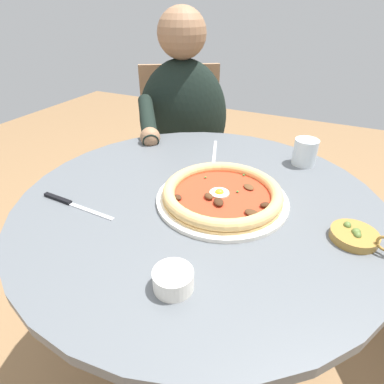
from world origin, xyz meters
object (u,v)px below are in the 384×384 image
pizza_on_plate (222,194)px  olive_pan (355,235)px  water_glass (305,154)px  ramekin_capers (173,279)px  cafe_chair_diner (182,141)px  diner_person (183,158)px  fork_utensil (215,151)px  dining_table (199,248)px  steak_knife (67,202)px

pizza_on_plate → olive_pan: size_ratio=2.79×
water_glass → ramekin_capers: (-0.59, 0.13, -0.01)m
olive_pan → cafe_chair_diner: 1.07m
diner_person → cafe_chair_diner: bearing=29.8°
fork_utensil → cafe_chair_diner: cafe_chair_diner is taller
ramekin_capers → cafe_chair_diner: size_ratio=0.08×
ramekin_capers → cafe_chair_diner: (0.99, 0.49, -0.21)m
dining_table → water_glass: size_ratio=11.67×
dining_table → steak_knife: (-0.16, 0.28, 0.17)m
fork_utensil → diner_person: (0.31, 0.27, -0.22)m
water_glass → cafe_chair_diner: bearing=57.2°
pizza_on_plate → fork_utensil: 0.29m
steak_knife → olive_pan: bearing=-76.4°
pizza_on_plate → diner_person: bearing=35.0°
ramekin_capers → water_glass: bearing=-12.2°
dining_table → olive_pan: bearing=-91.5°
pizza_on_plate → steak_knife: 0.38m
steak_knife → olive_pan: size_ratio=1.89×
diner_person → cafe_chair_diner: 0.15m
steak_knife → diner_person: diner_person is taller
diner_person → cafe_chair_diner: diner_person is taller
dining_table → pizza_on_plate: size_ratio=2.80×
olive_pan → diner_person: 0.94m
olive_pan → cafe_chair_diner: bearing=47.2°
pizza_on_plate → diner_person: (0.57, 0.40, -0.23)m
steak_knife → ramekin_capers: (-0.12, -0.36, 0.02)m
ramekin_capers → diner_person: diner_person is taller
ramekin_capers → fork_utensil: ramekin_capers is taller
fork_utensil → diner_person: size_ratio=0.15×
cafe_chair_diner → dining_table: bearing=-149.5°
pizza_on_plate → steak_knife: pizza_on_plate is taller
dining_table → ramekin_capers: ramekin_capers is taller
water_glass → cafe_chair_diner: cafe_chair_diner is taller
steak_knife → fork_utensil: 0.49m
water_glass → diner_person: (0.27, 0.55, -0.25)m
steak_knife → ramekin_capers: size_ratio=3.09×
olive_pan → fork_utensil: (0.28, 0.43, -0.01)m
water_glass → fork_utensil: size_ratio=0.47×
dining_table → cafe_chair_diner: bearing=30.5°
water_glass → ramekin_capers: size_ratio=1.09×
steak_knife → dining_table: bearing=-59.9°
dining_table → water_glass: bearing=-33.6°
dining_table → water_glass: 0.42m
ramekin_capers → diner_person: bearing=26.0°
pizza_on_plate → olive_pan: olive_pan is taller
dining_table → pizza_on_plate: (0.01, -0.06, 0.19)m
water_glass → ramekin_capers: water_glass is taller
dining_table → fork_utensil: (0.27, 0.07, 0.17)m
pizza_on_plate → diner_person: 0.73m
ramekin_capers → fork_utensil: size_ratio=0.43×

